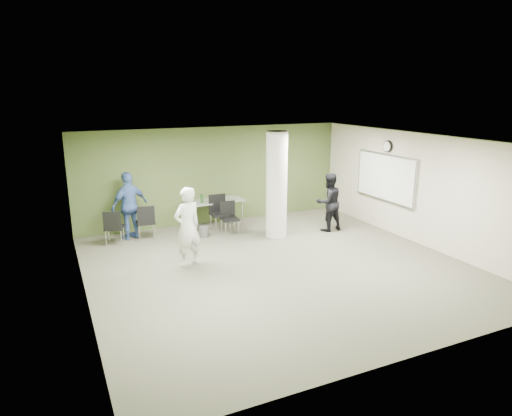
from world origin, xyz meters
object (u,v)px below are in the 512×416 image
woman_white (187,227)px  man_black (329,202)px  man_blue (130,206)px  chair_back_left (113,225)px  folding_table (215,202)px

woman_white → man_black: 4.40m
woman_white → man_blue: woman_white is taller
man_black → man_blue: bearing=-18.5°
man_blue → man_black: bearing=139.9°
chair_back_left → man_black: bearing=-174.1°
folding_table → chair_back_left: bearing=-172.1°
folding_table → chair_back_left: (-2.89, -0.54, -0.18)m
man_black → chair_back_left: bearing=-13.3°
chair_back_left → woman_white: 2.50m
woman_white → man_black: woman_white is taller
folding_table → man_black: size_ratio=1.01×
man_blue → folding_table: bearing=160.3°
chair_back_left → man_blue: 0.73m
folding_table → woman_white: (-1.59, -2.64, 0.18)m
folding_table → man_black: (2.72, -1.71, 0.09)m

